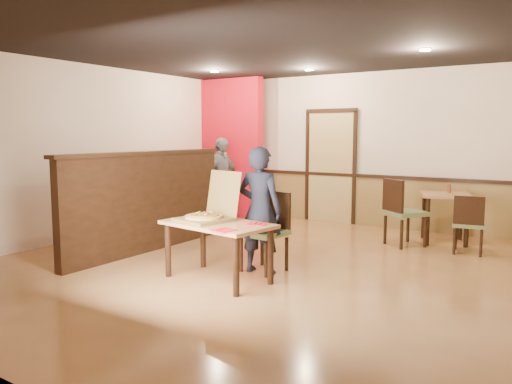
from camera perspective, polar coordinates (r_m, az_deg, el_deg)
floor at (r=6.41m, az=1.99°, el=-8.64°), size 7.00×7.00×0.00m
ceiling at (r=6.28m, az=2.09°, el=16.82°), size 7.00×7.00×0.00m
wall_back at (r=9.37m, az=13.14°, el=4.73°), size 7.00×0.00×7.00m
wall_left at (r=8.53m, az=-18.63°, el=4.37°), size 0.00×7.00×7.00m
wainscot_back at (r=9.42m, az=12.93°, el=-1.06°), size 7.00×0.04×0.90m
chair_rail_back at (r=9.35m, az=12.96°, el=1.78°), size 7.00×0.06×0.06m
back_door at (r=9.65m, az=8.53°, el=2.80°), size 0.90×0.06×2.10m
booth_partition at (r=7.33m, az=-12.34°, el=-0.97°), size 0.20×3.10×1.44m
red_accent_panel at (r=10.30m, az=-3.26°, el=5.06°), size 1.60×0.20×2.78m
spot_a at (r=9.04m, az=-4.78°, el=13.58°), size 0.14×0.14×0.02m
spot_b at (r=8.83m, az=6.07°, el=13.73°), size 0.14×0.14×0.02m
spot_c at (r=7.12m, az=18.77°, el=15.12°), size 0.14×0.14×0.02m
main_table at (r=5.77m, az=-4.39°, el=-4.53°), size 1.36×0.90×0.68m
diner_chair at (r=6.20m, az=1.35°, el=-4.10°), size 0.55×0.55×0.98m
side_chair_left at (r=7.82m, az=16.27°, el=-1.94°), size 0.71×0.71×1.02m
side_chair_right at (r=7.62m, az=23.14°, el=-3.18°), size 0.47×0.47×0.84m
side_table at (r=8.28m, az=20.79°, el=-1.39°), size 0.92×0.92×0.77m
diner at (r=6.04m, az=0.43°, el=-2.09°), size 0.60×0.43×1.55m
passerby at (r=9.54m, az=-4.03°, el=1.38°), size 0.51×0.99×1.62m
pizza_box at (r=5.87m, az=-5.56°, el=-2.58°), size 0.65×0.73×0.57m
pizza at (r=5.83m, az=-6.00°, el=-2.82°), size 0.47×0.47×0.03m
napkin_near at (r=5.29m, az=-3.67°, el=-4.35°), size 0.26×0.26×0.01m
napkin_far at (r=5.62m, az=0.21°, el=-3.67°), size 0.26×0.26×0.01m
condiment at (r=8.37m, az=21.21°, el=0.38°), size 0.06×0.06×0.14m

